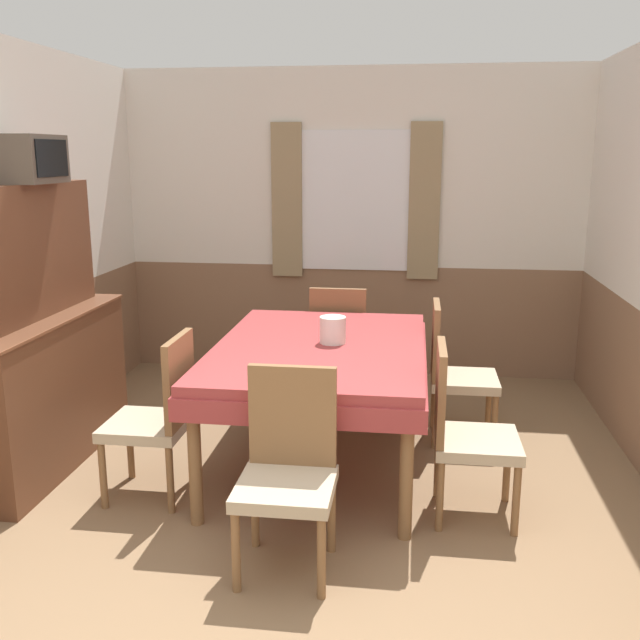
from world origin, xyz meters
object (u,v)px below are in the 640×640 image
chair_head_near (288,466)px  tv (29,159)px  chair_head_window (339,343)px  chair_right_far (454,369)px  vase (333,330)px  chair_right_near (463,428)px  sideboard (37,351)px  chair_left_near (159,413)px  dining_table (320,360)px

chair_head_near → tv: bearing=-29.9°
chair_head_window → chair_head_near: size_ratio=1.00×
chair_right_far → vase: size_ratio=5.79×
chair_right_near → vase: size_ratio=5.79×
tv → vase: tv is taller
chair_head_window → sideboard: 2.17m
chair_left_near → vase: vase is taller
vase → sideboard: bearing=-172.4°
chair_right_near → sideboard: 2.59m
dining_table → sideboard: (-1.72, -0.20, 0.05)m
sideboard → chair_left_near: bearing=-20.7°
chair_left_near → sideboard: size_ratio=0.54×
dining_table → chair_head_near: size_ratio=1.95×
dining_table → sideboard: sideboard is taller
chair_head_window → chair_head_near: bearing=-90.0°
dining_table → tv: (-1.69, -0.14, 1.19)m
chair_head_window → chair_right_near: 1.84m
chair_right_near → tv: 2.90m
chair_left_near → chair_head_window: bearing=-26.9°
chair_right_far → vase: bearing=-57.3°
chair_right_far → vase: (-0.76, -0.49, 0.37)m
tv → chair_head_near: bearing=-29.9°
chair_right_near → chair_right_far: same height
chair_right_near → tv: (-2.52, 0.40, 1.38)m
dining_table → chair_head_window: size_ratio=1.95×
dining_table → chair_left_near: chair_left_near is taller
dining_table → chair_right_near: bearing=-32.6°
chair_left_near → sideboard: sideboard is taller
chair_head_window → chair_left_near: 1.84m
dining_table → vase: size_ratio=11.27×
chair_head_window → tv: size_ratio=2.15×
chair_right_near → chair_head_near: same height
chair_right_far → vase: 0.97m
chair_right_far → tv: (-2.52, -0.67, 1.38)m
tv → dining_table: bearing=4.6°
dining_table → tv: 2.07m
chair_head_near → chair_head_window: bearing=-90.0°
chair_head_near → chair_right_near: bearing=-145.3°
tv → chair_left_near: bearing=-24.9°
chair_left_near → vase: 1.13m
dining_table → chair_head_near: chair_head_near is taller
dining_table → vase: vase is taller
dining_table → chair_right_far: (0.83, 0.53, -0.18)m
sideboard → dining_table: bearing=6.5°
chair_right_far → chair_head_window: bearing=-124.7°
sideboard → vase: 1.81m
chair_right_near → chair_right_far: size_ratio=1.00×
chair_right_near → dining_table: bearing=-122.6°
dining_table → chair_left_near: size_ratio=1.95×
chair_head_near → dining_table: bearing=-90.0°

